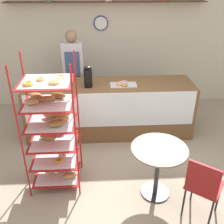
# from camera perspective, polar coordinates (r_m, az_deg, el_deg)

# --- Properties ---
(ground_plane) EXTENTS (14.00, 14.00, 0.00)m
(ground_plane) POSITION_cam_1_polar(r_m,az_deg,el_deg) (4.07, 0.33, -13.00)
(ground_plane) COLOR gray
(back_wall) EXTENTS (10.00, 0.30, 2.70)m
(back_wall) POSITION_cam_1_polar(r_m,az_deg,el_deg) (5.71, -1.21, 14.84)
(back_wall) COLOR beige
(back_wall) RESTS_ON ground_plane
(display_counter) EXTENTS (2.94, 0.78, 0.96)m
(display_counter) POSITION_cam_1_polar(r_m,az_deg,el_deg) (4.76, -0.51, 0.73)
(display_counter) COLOR brown
(display_counter) RESTS_ON ground_plane
(pastry_rack) EXTENTS (0.68, 0.57, 1.84)m
(pastry_rack) POSITION_cam_1_polar(r_m,az_deg,el_deg) (3.50, -12.75, -3.89)
(pastry_rack) COLOR #A51919
(pastry_rack) RESTS_ON ground_plane
(person_worker) EXTENTS (0.38, 0.23, 1.78)m
(person_worker) POSITION_cam_1_polar(r_m,az_deg,el_deg) (5.10, -8.33, 8.48)
(person_worker) COLOR #282833
(person_worker) RESTS_ON ground_plane
(cafe_table) EXTENTS (0.71, 0.71, 0.75)m
(cafe_table) POSITION_cam_1_polar(r_m,az_deg,el_deg) (3.45, 10.05, -10.24)
(cafe_table) COLOR #262628
(cafe_table) RESTS_ON ground_plane
(cafe_chair) EXTENTS (0.53, 0.53, 0.88)m
(cafe_chair) POSITION_cam_1_polar(r_m,az_deg,el_deg) (3.26, 19.25, -14.66)
(cafe_chair) COLOR black
(cafe_chair) RESTS_ON ground_plane
(coffee_carafe) EXTENTS (0.14, 0.14, 0.36)m
(coffee_carafe) POSITION_cam_1_polar(r_m,az_deg,el_deg) (4.41, -5.25, 7.64)
(coffee_carafe) COLOR black
(coffee_carafe) RESTS_ON display_counter
(donut_tray_counter) EXTENTS (0.45, 0.26, 0.05)m
(donut_tray_counter) POSITION_cam_1_polar(r_m,az_deg,el_deg) (4.51, 2.38, 6.07)
(donut_tray_counter) COLOR silver
(donut_tray_counter) RESTS_ON display_counter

